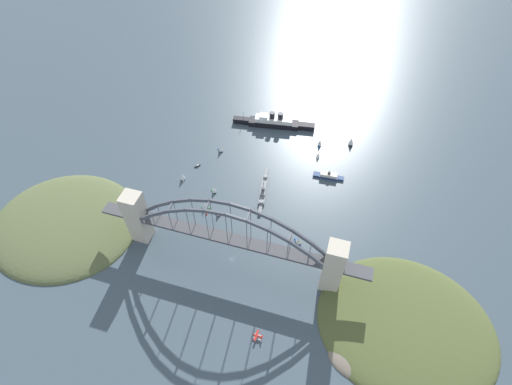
# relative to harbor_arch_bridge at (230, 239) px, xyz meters

# --- Properties ---
(ground_plane) EXTENTS (1400.00, 1400.00, 0.00)m
(ground_plane) POSITION_rel_harbor_arch_bridge_xyz_m (-0.00, -0.00, -32.23)
(ground_plane) COLOR #3D4C56
(harbor_arch_bridge) EXTENTS (248.41, 16.42, 76.67)m
(harbor_arch_bridge) POSITION_rel_harbor_arch_bridge_xyz_m (0.00, 0.00, 0.00)
(harbor_arch_bridge) COLOR beige
(harbor_arch_bridge) RESTS_ON ground
(headland_west_shore) EXTENTS (150.16, 135.52, 19.63)m
(headland_west_shore) POSITION_rel_harbor_arch_bridge_xyz_m (-175.93, -12.74, -32.23)
(headland_west_shore) COLOR #515B38
(headland_west_shore) RESTS_ON ground
(headland_east_shore) EXTENTS (148.37, 131.77, 16.15)m
(headland_east_shore) POSITION_rel_harbor_arch_bridge_xyz_m (158.53, -21.66, -32.23)
(headland_east_shore) COLOR #4C562D
(headland_east_shore) RESTS_ON ground
(ocean_liner) EXTENTS (103.69, 23.39, 19.81)m
(ocean_liner) POSITION_rel_harbor_arch_bridge_xyz_m (-12.62, 200.55, -26.45)
(ocean_liner) COLOR black
(ocean_liner) RESTS_ON ground
(naval_cruiser) EXTENTS (13.47, 66.41, 15.86)m
(naval_cruiser) POSITION_rel_harbor_arch_bridge_xyz_m (5.33, 89.16, -29.69)
(naval_cruiser) COLOR slate
(naval_cruiser) RESTS_ON ground
(harbor_ferry_steamer) EXTENTS (34.49, 9.16, 8.35)m
(harbor_ferry_steamer) POSITION_rel_harbor_arch_bridge_xyz_m (68.93, 130.91, -29.63)
(harbor_ferry_steamer) COLOR navy
(harbor_ferry_steamer) RESTS_ON ground
(seaplane_taxiing_near_bridge) EXTENTS (8.34, 9.37, 5.03)m
(seaplane_taxiing_near_bridge) POSITION_rel_harbor_arch_bridge_xyz_m (44.31, -64.45, -30.11)
(seaplane_taxiing_near_bridge) COLOR #B7B7B2
(seaplane_taxiing_near_bridge) RESTS_ON ground
(small_boat_0) EXTENTS (8.41, 6.93, 10.45)m
(small_boat_0) POSITION_rel_harbor_arch_bridge_xyz_m (-61.02, 136.48, -27.35)
(small_boat_0) COLOR #234C8C
(small_boat_0) RESTS_ON ground
(small_boat_1) EXTENTS (9.39, 5.82, 8.96)m
(small_boat_1) POSITION_rel_harbor_arch_bridge_xyz_m (-47.16, 50.14, -28.08)
(small_boat_1) COLOR #2D6B3D
(small_boat_1) RESTS_ON ground
(small_boat_2) EXTENTS (8.70, 8.35, 9.25)m
(small_boat_2) POSITION_rel_harbor_arch_bridge_xyz_m (56.24, 35.43, -27.96)
(small_boat_2) COLOR #234C8C
(small_boat_2) RESTS_ON ground
(small_boat_3) EXTENTS (5.52, 6.33, 2.27)m
(small_boat_3) POSITION_rel_harbor_arch_bridge_xyz_m (-77.79, 104.63, -31.40)
(small_boat_3) COLOR black
(small_boat_3) RESTS_ON ground
(small_boat_4) EXTENTS (6.72, 4.58, 7.66)m
(small_boat_4) POSITION_rel_harbor_arch_bridge_xyz_m (-30.18, 44.91, -28.60)
(small_boat_4) COLOR brown
(small_boat_4) RESTS_ON ground
(small_boat_5) EXTENTS (4.76, 8.25, 9.86)m
(small_boat_5) POSITION_rel_harbor_arch_bridge_xyz_m (49.64, 180.56, -27.66)
(small_boat_5) COLOR #234C8C
(small_boat_5) RESTS_ON ground
(small_boat_6) EXTENTS (4.36, 7.37, 7.28)m
(small_boat_6) POSITION_rel_harbor_arch_bridge_xyz_m (51.73, 159.09, -28.78)
(small_boat_6) COLOR silver
(small_boat_6) RESTS_ON ground
(small_boat_7) EXTENTS (7.27, 9.16, 10.79)m
(small_boat_7) POSITION_rel_harbor_arch_bridge_xyz_m (-85.65, 81.33, -27.21)
(small_boat_7) COLOR silver
(small_boat_7) RESTS_ON ground
(small_boat_8) EXTENTS (6.95, 10.74, 11.47)m
(small_boat_8) POSITION_rel_harbor_arch_bridge_xyz_m (85.52, 192.56, -26.95)
(small_boat_8) COLOR black
(small_boat_8) RESTS_ON ground
(small_boat_9) EXTENTS (7.40, 5.94, 8.66)m
(small_boat_9) POSITION_rel_harbor_arch_bridge_xyz_m (-45.37, 73.24, -28.20)
(small_boat_9) COLOR #2D6B3D
(small_boat_9) RESTS_ON ground
(channel_marker_buoy) EXTENTS (2.20, 2.20, 2.75)m
(channel_marker_buoy) POSITION_rel_harbor_arch_bridge_xyz_m (-42.11, 42.51, -31.11)
(channel_marker_buoy) COLOR red
(channel_marker_buoy) RESTS_ON ground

